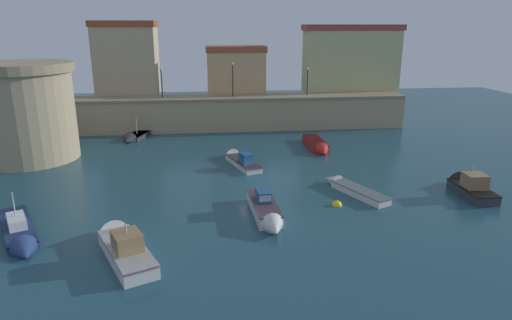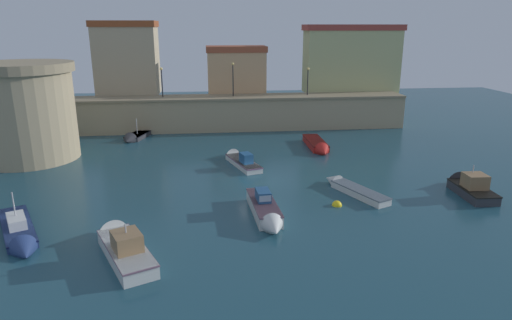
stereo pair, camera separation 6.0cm
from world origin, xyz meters
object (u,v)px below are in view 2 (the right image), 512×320
at_px(moored_boat_1, 266,211).
at_px(moored_boat_4, 239,159).
at_px(quay_lamp_0, 162,77).
at_px(moored_boat_5, 318,146).
at_px(moored_boat_0, 19,234).
at_px(quay_lamp_2, 308,77).
at_px(mooring_buoy_0, 337,206).
at_px(fortress_tower, 25,111).
at_px(moored_boat_2, 134,138).
at_px(moored_boat_7, 350,188).
at_px(moored_boat_3, 467,186).
at_px(moored_boat_6, 122,244).
at_px(quay_lamp_1, 233,74).

relative_size(moored_boat_1, moored_boat_4, 1.00).
xyz_separation_m(quay_lamp_0, moored_boat_5, (15.80, -10.11, -5.77)).
bearing_deg(moored_boat_0, quay_lamp_0, 141.75).
distance_m(quay_lamp_2, mooring_buoy_0, 25.45).
height_order(fortress_tower, mooring_buoy_0, fortress_tower).
bearing_deg(moored_boat_2, moored_boat_7, 62.91).
relative_size(moored_boat_3, moored_boat_6, 0.76).
bearing_deg(moored_boat_3, moored_boat_7, 84.50).
relative_size(moored_boat_1, moored_boat_2, 1.41).
xyz_separation_m(moored_boat_0, moored_boat_4, (13.55, 13.49, 0.03)).
bearing_deg(quay_lamp_2, quay_lamp_1, 180.00).
distance_m(quay_lamp_0, quay_lamp_1, 8.08).
relative_size(moored_boat_2, mooring_buoy_0, 6.81).
bearing_deg(moored_boat_2, mooring_buoy_0, 56.31).
xyz_separation_m(quay_lamp_2, moored_boat_5, (-1.05, -10.11, -5.68)).
relative_size(moored_boat_7, mooring_buoy_0, 9.12).
bearing_deg(quay_lamp_0, moored_boat_0, -102.05).
bearing_deg(moored_boat_0, moored_boat_2, 146.44).
bearing_deg(moored_boat_5, moored_boat_3, 31.99).
bearing_deg(moored_boat_7, moored_boat_3, -121.38).
distance_m(quay_lamp_0, moored_boat_1, 28.05).
xyz_separation_m(moored_boat_0, moored_boat_6, (6.11, -2.29, 0.22)).
bearing_deg(fortress_tower, moored_boat_0, -72.61).
height_order(moored_boat_0, moored_boat_5, moored_boat_0).
xyz_separation_m(quay_lamp_0, quay_lamp_2, (16.85, 0.00, -0.09)).
bearing_deg(quay_lamp_0, mooring_buoy_0, -60.99).
xyz_separation_m(moored_boat_5, mooring_buoy_0, (-2.21, -14.40, -0.35)).
distance_m(moored_boat_7, mooring_buoy_0, 3.06).
relative_size(quay_lamp_1, moored_boat_0, 0.53).
height_order(moored_boat_5, moored_boat_6, moored_boat_6).
bearing_deg(moored_boat_5, moored_boat_6, -37.89).
distance_m(moored_boat_1, moored_boat_5, 17.58).
bearing_deg(moored_boat_2, moored_boat_0, 9.78).
distance_m(fortress_tower, quay_lamp_1, 21.99).
relative_size(quay_lamp_1, moored_boat_5, 0.57).
bearing_deg(moored_boat_7, moored_boat_6, 93.29).
xyz_separation_m(quay_lamp_0, moored_boat_7, (15.30, -21.99, -5.84)).
bearing_deg(mooring_buoy_0, moored_boat_4, 119.11).
height_order(moored_boat_4, moored_boat_6, moored_boat_6).
distance_m(quay_lamp_0, quay_lamp_2, 16.85).
bearing_deg(moored_boat_1, quay_lamp_1, 177.42).
bearing_deg(moored_boat_2, moored_boat_3, 71.90).
distance_m(moored_boat_0, moored_boat_2, 23.30).
bearing_deg(fortress_tower, quay_lamp_0, 43.11).
bearing_deg(mooring_buoy_0, moored_boat_6, -158.71).
bearing_deg(moored_boat_4, moored_boat_0, 117.44).
relative_size(moored_boat_2, moored_boat_5, 0.70).
bearing_deg(moored_boat_2, quay_lamp_1, 128.63).
bearing_deg(moored_boat_0, moored_boat_3, 72.09).
xyz_separation_m(quay_lamp_0, moored_boat_2, (-2.87, -4.31, -5.86)).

